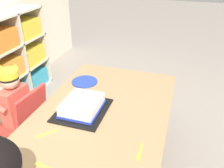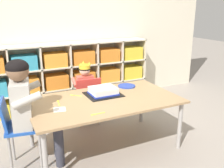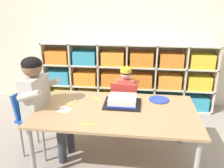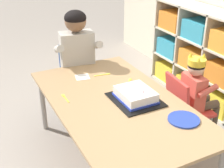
% 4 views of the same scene
% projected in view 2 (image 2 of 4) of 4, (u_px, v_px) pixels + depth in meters
% --- Properties ---
extents(ground, '(16.00, 16.00, 0.00)m').
position_uv_depth(ground, '(104.00, 147.00, 2.79)').
color(ground, gray).
extents(classroom_back_wall, '(5.02, 0.10, 2.83)m').
position_uv_depth(classroom_back_wall, '(60.00, 9.00, 3.66)').
color(classroom_back_wall, beige).
rests_on(classroom_back_wall, ground).
extents(storage_cubby_shelf, '(2.48, 0.31, 0.96)m').
position_uv_depth(storage_cubby_shelf, '(69.00, 78.00, 3.77)').
color(storage_cubby_shelf, beige).
rests_on(storage_cubby_shelf, ground).
extents(activity_table, '(1.52, 0.86, 0.55)m').
position_uv_depth(activity_table, '(104.00, 103.00, 2.64)').
color(activity_table, '#A37F56').
rests_on(activity_table, ground).
extents(classroom_chair_blue, '(0.36, 0.34, 0.63)m').
position_uv_depth(classroom_chair_blue, '(87.00, 97.00, 3.22)').
color(classroom_chair_blue, red).
rests_on(classroom_chair_blue, ground).
extents(child_with_crown, '(0.31, 0.31, 0.81)m').
position_uv_depth(child_with_crown, '(84.00, 85.00, 3.28)').
color(child_with_crown, '#D15647').
rests_on(child_with_crown, ground).
extents(classroom_chair_adult_side, '(0.38, 0.37, 0.68)m').
position_uv_depth(classroom_chair_adult_side, '(18.00, 126.00, 2.32)').
color(classroom_chair_adult_side, '#1E4CA8').
rests_on(classroom_chair_adult_side, ground).
extents(adult_helper_seated, '(0.46, 0.44, 1.04)m').
position_uv_depth(adult_helper_seated, '(28.00, 102.00, 2.29)').
color(adult_helper_seated, '#B2ADA3').
rests_on(adult_helper_seated, ground).
extents(birthday_cake_on_tray, '(0.37, 0.32, 0.12)m').
position_uv_depth(birthday_cake_on_tray, '(103.00, 92.00, 2.75)').
color(birthday_cake_on_tray, black).
rests_on(birthday_cake_on_tray, activity_table).
extents(paper_plate_stack, '(0.21, 0.21, 0.01)m').
position_uv_depth(paper_plate_stack, '(127.00, 86.00, 3.04)').
color(paper_plate_stack, '#233DA3').
rests_on(paper_plate_stack, activity_table).
extents(paper_napkin_square, '(0.13, 0.13, 0.00)m').
position_uv_depth(paper_napkin_square, '(60.00, 109.00, 2.37)').
color(paper_napkin_square, white).
rests_on(paper_napkin_square, activity_table).
extents(fork_at_table_front_edge, '(0.03, 0.14, 0.00)m').
position_uv_depth(fork_at_table_front_edge, '(58.00, 103.00, 2.53)').
color(fork_at_table_front_edge, yellow).
rests_on(fork_at_table_front_edge, activity_table).
extents(fork_by_napkin, '(0.11, 0.10, 0.00)m').
position_uv_depth(fork_by_napkin, '(75.00, 95.00, 2.73)').
color(fork_by_napkin, yellow).
rests_on(fork_by_napkin, activity_table).
extents(fork_scattered_mid_table, '(0.13, 0.02, 0.00)m').
position_uv_depth(fork_scattered_mid_table, '(97.00, 114.00, 2.27)').
color(fork_scattered_mid_table, yellow).
rests_on(fork_scattered_mid_table, activity_table).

